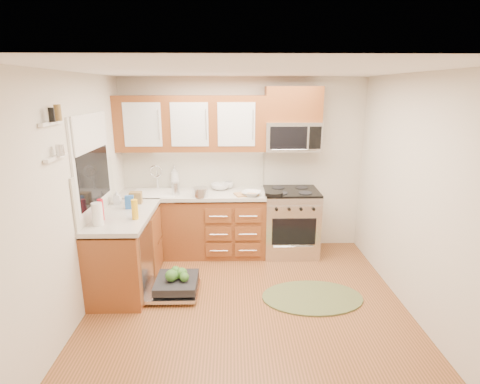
{
  "coord_description": "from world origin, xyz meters",
  "views": [
    {
      "loc": [
        -0.16,
        -3.66,
        2.33
      ],
      "look_at": [
        -0.06,
        0.85,
        1.09
      ],
      "focal_mm": 28.0,
      "sensor_mm": 36.0,
      "label": 1
    }
  ],
  "objects_px": {
    "upper_cabinets": "(191,123)",
    "cup": "(229,185)",
    "microwave": "(292,136)",
    "skillet": "(274,194)",
    "sink": "(155,202)",
    "stock_pot": "(200,192)",
    "cutting_board": "(246,194)",
    "rug": "(312,297)",
    "range": "(290,222)",
    "dishwasher": "(173,286)",
    "bowl_a": "(251,194)",
    "bowl_b": "(220,187)",
    "paper_towel_roll": "(97,214)"
  },
  "relations": [
    {
      "from": "bowl_b",
      "to": "dishwasher",
      "type": "bearing_deg",
      "value": -112.05
    },
    {
      "from": "upper_cabinets",
      "to": "stock_pot",
      "type": "distance_m",
      "value": 0.96
    },
    {
      "from": "range",
      "to": "dishwasher",
      "type": "relative_size",
      "value": 1.36
    },
    {
      "from": "paper_towel_roll",
      "to": "sink",
      "type": "bearing_deg",
      "value": 74.6
    },
    {
      "from": "stock_pot",
      "to": "bowl_a",
      "type": "xyz_separation_m",
      "value": [
        0.69,
        0.03,
        -0.03
      ]
    },
    {
      "from": "dishwasher",
      "to": "bowl_b",
      "type": "xyz_separation_m",
      "value": [
        0.53,
        1.3,
        0.87
      ]
    },
    {
      "from": "upper_cabinets",
      "to": "stock_pot",
      "type": "height_order",
      "value": "upper_cabinets"
    },
    {
      "from": "range",
      "to": "sink",
      "type": "bearing_deg",
      "value": -179.7
    },
    {
      "from": "paper_towel_roll",
      "to": "bowl_a",
      "type": "bearing_deg",
      "value": 32.93
    },
    {
      "from": "skillet",
      "to": "stock_pot",
      "type": "xyz_separation_m",
      "value": [
        -0.99,
        0.04,
        0.02
      ]
    },
    {
      "from": "dishwasher",
      "to": "bowl_b",
      "type": "relative_size",
      "value": 2.6
    },
    {
      "from": "stock_pot",
      "to": "cutting_board",
      "type": "bearing_deg",
      "value": 6.77
    },
    {
      "from": "upper_cabinets",
      "to": "cutting_board",
      "type": "height_order",
      "value": "upper_cabinets"
    },
    {
      "from": "range",
      "to": "skillet",
      "type": "distance_m",
      "value": 0.62
    },
    {
      "from": "upper_cabinets",
      "to": "skillet",
      "type": "xyz_separation_m",
      "value": [
        1.12,
        -0.4,
        -0.9
      ]
    },
    {
      "from": "microwave",
      "to": "cutting_board",
      "type": "xyz_separation_m",
      "value": [
        -0.65,
        -0.26,
        -0.76
      ]
    },
    {
      "from": "dishwasher",
      "to": "cutting_board",
      "type": "xyz_separation_m",
      "value": [
        0.89,
        0.99,
        0.84
      ]
    },
    {
      "from": "paper_towel_roll",
      "to": "range",
      "type": "bearing_deg",
      "value": 29.33
    },
    {
      "from": "sink",
      "to": "stock_pot",
      "type": "bearing_deg",
      "value": -16.92
    },
    {
      "from": "skillet",
      "to": "bowl_b",
      "type": "relative_size",
      "value": 0.91
    },
    {
      "from": "dishwasher",
      "to": "bowl_a",
      "type": "height_order",
      "value": "bowl_a"
    },
    {
      "from": "upper_cabinets",
      "to": "cup",
      "type": "xyz_separation_m",
      "value": [
        0.52,
        0.07,
        -0.9
      ]
    },
    {
      "from": "dishwasher",
      "to": "skillet",
      "type": "bearing_deg",
      "value": 34.93
    },
    {
      "from": "microwave",
      "to": "skillet",
      "type": "bearing_deg",
      "value": -127.12
    },
    {
      "from": "sink",
      "to": "cup",
      "type": "height_order",
      "value": "cup"
    },
    {
      "from": "sink",
      "to": "stock_pot",
      "type": "height_order",
      "value": "stock_pot"
    },
    {
      "from": "microwave",
      "to": "rug",
      "type": "bearing_deg",
      "value": -86.82
    },
    {
      "from": "cup",
      "to": "bowl_a",
      "type": "bearing_deg",
      "value": -52.44
    },
    {
      "from": "range",
      "to": "rug",
      "type": "relative_size",
      "value": 0.82
    },
    {
      "from": "microwave",
      "to": "bowl_a",
      "type": "xyz_separation_m",
      "value": [
        -0.58,
        -0.3,
        -0.74
      ]
    },
    {
      "from": "paper_towel_roll",
      "to": "upper_cabinets",
      "type": "bearing_deg",
      "value": 58.47
    },
    {
      "from": "rug",
      "to": "cup",
      "type": "relative_size",
      "value": 9.15
    },
    {
      "from": "rug",
      "to": "upper_cabinets",
      "type": "bearing_deg",
      "value": 136.37
    },
    {
      "from": "range",
      "to": "cutting_board",
      "type": "relative_size",
      "value": 3.07
    },
    {
      "from": "range",
      "to": "microwave",
      "type": "height_order",
      "value": "microwave"
    },
    {
      "from": "sink",
      "to": "dishwasher",
      "type": "xyz_separation_m",
      "value": [
        0.39,
        -1.12,
        -0.7
      ]
    },
    {
      "from": "microwave",
      "to": "stock_pot",
      "type": "xyz_separation_m",
      "value": [
        -1.27,
        -0.33,
        -0.71
      ]
    },
    {
      "from": "microwave",
      "to": "bowl_b",
      "type": "distance_m",
      "value": 1.25
    },
    {
      "from": "bowl_a",
      "to": "cup",
      "type": "height_order",
      "value": "cup"
    },
    {
      "from": "stock_pot",
      "to": "paper_towel_roll",
      "type": "height_order",
      "value": "paper_towel_roll"
    },
    {
      "from": "microwave",
      "to": "skillet",
      "type": "distance_m",
      "value": 0.86
    },
    {
      "from": "microwave",
      "to": "bowl_b",
      "type": "height_order",
      "value": "microwave"
    },
    {
      "from": "skillet",
      "to": "bowl_a",
      "type": "bearing_deg",
      "value": 166.87
    },
    {
      "from": "sink",
      "to": "bowl_b",
      "type": "bearing_deg",
      "value": 11.11
    },
    {
      "from": "range",
      "to": "dishwasher",
      "type": "distance_m",
      "value": 1.95
    },
    {
      "from": "range",
      "to": "skillet",
      "type": "bearing_deg",
      "value": -138.24
    },
    {
      "from": "skillet",
      "to": "cup",
      "type": "distance_m",
      "value": 0.77
    },
    {
      "from": "bowl_a",
      "to": "stock_pot",
      "type": "bearing_deg",
      "value": -177.52
    },
    {
      "from": "range",
      "to": "dishwasher",
      "type": "bearing_deg",
      "value": -143.73
    },
    {
      "from": "skillet",
      "to": "cup",
      "type": "height_order",
      "value": "cup"
    }
  ]
}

